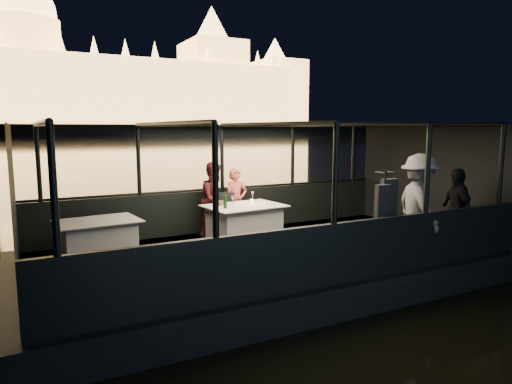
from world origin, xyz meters
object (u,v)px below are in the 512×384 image
coat_stand (384,213)px  wine_bottle (225,200)px  chair_port_right (239,213)px  person_man_maroon (215,201)px  dining_table_aft (98,239)px  chair_port_left (228,216)px  passenger_dark (457,204)px  dining_table_central (244,225)px  passenger_stripe (419,209)px  person_woman_coral (236,198)px

coat_stand → wine_bottle: 2.87m
chair_port_right → person_man_maroon: 0.59m
dining_table_aft → coat_stand: size_ratio=0.83×
chair_port_left → passenger_dark: size_ratio=0.60×
dining_table_central → passenger_dark: passenger_dark is taller
chair_port_right → coat_stand: 3.42m
coat_stand → passenger_stripe: 1.02m
person_man_maroon → passenger_dark: passenger_dark is taller
person_man_maroon → person_woman_coral: bearing=-11.4°
dining_table_aft → passenger_dark: passenger_dark is taller
chair_port_right → passenger_dark: passenger_dark is taller
coat_stand → person_man_maroon: 3.64m
coat_stand → person_man_maroon: (-1.51, 3.31, -0.15)m
passenger_stripe → wine_bottle: size_ratio=5.95×
person_man_maroon → passenger_dark: (3.54, -3.02, 0.10)m
chair_port_right → passenger_dark: (3.04, -2.95, 0.40)m
dining_table_central → chair_port_left: chair_port_left is taller
coat_stand → wine_bottle: size_ratio=5.23×
chair_port_right → person_man_maroon: bearing=159.8°
coat_stand → passenger_dark: coat_stand is taller
chair_port_left → passenger_dark: bearing=-16.0°
passenger_stripe → wine_bottle: (-2.72, 2.08, 0.06)m
chair_port_left → wine_bottle: (-0.38, -0.72, 0.47)m
dining_table_central → chair_port_right: size_ratio=1.52×
person_woman_coral → person_man_maroon: (-0.50, -0.06, 0.00)m
person_man_maroon → dining_table_aft: bearing=178.8°
passenger_stripe → wine_bottle: bearing=74.1°
dining_table_aft → wine_bottle: 2.31m
chair_port_left → coat_stand: coat_stand is taller
dining_table_central → dining_table_aft: size_ratio=1.09×
chair_port_right → passenger_stripe: (2.01, -3.01, 0.40)m
chair_port_right → passenger_stripe: size_ratio=0.53×
person_woman_coral → person_man_maroon: person_man_maroon is taller
coat_stand → passenger_stripe: bearing=12.4°
dining_table_central → coat_stand: (1.27, -2.42, 0.51)m
chair_port_right → coat_stand: coat_stand is taller
passenger_dark → person_woman_coral: bearing=-113.9°
dining_table_aft → chair_port_right: 3.03m
chair_port_left → coat_stand: bearing=-42.9°
dining_table_central → passenger_stripe: passenger_stripe is taller
chair_port_left → coat_stand: size_ratio=0.57×
dining_table_aft → person_woman_coral: size_ratio=0.96×
person_woman_coral → chair_port_left: bearing=-131.5°
chair_port_left → person_man_maroon: (-0.16, 0.29, 0.30)m
dining_table_aft → chair_port_right: size_ratio=1.39×
person_man_maroon → coat_stand: bearing=-84.2°
chair_port_right → chair_port_left: bearing=-159.1°
person_man_maroon → passenger_stripe: passenger_stripe is taller
dining_table_aft → passenger_stripe: size_ratio=0.73×
chair_port_right → person_woman_coral: size_ratio=0.69×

